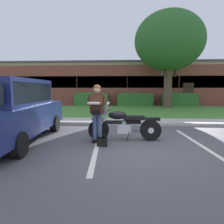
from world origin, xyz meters
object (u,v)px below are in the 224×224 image
hedge_left (92,99)px  hedge_center_left (135,99)px  motorcycle (127,124)px  handbag (102,141)px  brick_building (127,84)px  rider_person (97,109)px  parked_suv_adjacent (9,110)px  shade_tree (169,41)px  hedge_center_right (180,99)px

hedge_left → hedge_center_left: 3.97m
motorcycle → hedge_left: (-3.14, 12.38, 0.16)m
handbag → hedge_left: 13.36m
handbag → hedge_left: size_ratio=0.12×
handbag → brick_building: (0.80, 18.45, 1.95)m
motorcycle → rider_person: size_ratio=1.32×
motorcycle → parked_suv_adjacent: 3.54m
rider_person → shade_tree: shade_tree is taller
handbag → brick_building: bearing=87.5°
rider_person → brick_building: bearing=86.9°
handbag → brick_building: size_ratio=0.01×
motorcycle → brick_building: 17.78m
motorcycle → parked_suv_adjacent: parked_suv_adjacent is taller
handbag → hedge_left: bearing=100.6°
rider_person → hedge_center_right: (5.68, 12.74, -0.36)m
rider_person → motorcycle: bearing=21.9°
hedge_center_right → shade_tree: bearing=-127.9°
motorcycle → rider_person: rider_person is taller
hedge_left → hedge_center_right: (7.93, 0.00, 0.00)m
hedge_left → motorcycle: bearing=-75.8°
handbag → hedge_center_left: (1.52, 13.12, 0.51)m
parked_suv_adjacent → rider_person: bearing=1.2°
shade_tree → brick_building: (-3.22, 7.21, -3.14)m
parked_suv_adjacent → shade_tree: size_ratio=0.65×
shade_tree → hedge_center_right: 5.17m
motorcycle → hedge_center_right: motorcycle is taller
handbag → hedge_center_left: 13.22m
hedge_center_left → parked_suv_adjacent: bearing=-108.6°
hedge_center_left → brick_building: brick_building is taller
brick_building → motorcycle: bearing=-90.3°
hedge_left → hedge_center_right: same height
motorcycle → brick_building: (0.11, 17.71, 1.61)m
rider_person → handbag: bearing=-63.7°
rider_person → hedge_left: bearing=100.1°
handbag → parked_suv_adjacent: 2.93m
parked_suv_adjacent → hedge_center_left: parked_suv_adjacent is taller
motorcycle → parked_suv_adjacent: size_ratio=0.45×
brick_building → shade_tree: bearing=-65.9°
motorcycle → shade_tree: bearing=72.4°
parked_suv_adjacent → hedge_center_right: (8.28, 12.79, -0.30)m
handbag → hedge_center_right: hedge_center_right is taller
rider_person → hedge_left: rider_person is taller
hedge_center_left → shade_tree: bearing=-37.0°
handbag → parked_suv_adjacent: (-2.79, 0.33, 0.81)m
motorcycle → hedge_center_left: 12.41m
handbag → brick_building: brick_building is taller
shade_tree → hedge_center_right: shade_tree is taller
brick_building → parked_suv_adjacent: bearing=-101.2°
hedge_left → parked_suv_adjacent: bearing=-91.5°
parked_suv_adjacent → brick_building: 18.51m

